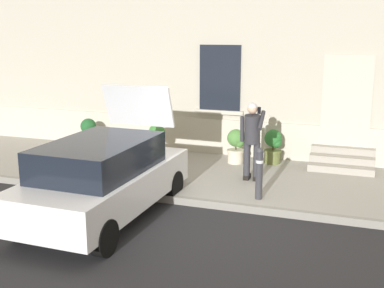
# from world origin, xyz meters

# --- Properties ---
(ground_plane) EXTENTS (80.00, 80.00, 0.00)m
(ground_plane) POSITION_xyz_m (0.00, 0.00, 0.00)
(ground_plane) COLOR #232326
(sidewalk) EXTENTS (24.00, 3.60, 0.15)m
(sidewalk) POSITION_xyz_m (0.00, 2.80, 0.07)
(sidewalk) COLOR #99968E
(sidewalk) RESTS_ON ground
(curb_edge) EXTENTS (24.00, 0.12, 0.15)m
(curb_edge) POSITION_xyz_m (0.00, 0.94, 0.07)
(curb_edge) COLOR gray
(curb_edge) RESTS_ON ground
(building_facade) EXTENTS (24.00, 1.52, 7.50)m
(building_facade) POSITION_xyz_m (0.01, 5.29, 3.73)
(building_facade) COLOR #B2AD9E
(building_facade) RESTS_ON ground
(entrance_stoop) EXTENTS (1.51, 0.96, 0.48)m
(entrance_stoop) POSITION_xyz_m (2.32, 4.23, 0.34)
(entrance_stoop) COLOR #9E998E
(entrance_stoop) RESTS_ON sidewalk
(hatchback_car_white) EXTENTS (1.86, 4.10, 2.34)m
(hatchback_car_white) POSITION_xyz_m (-1.70, -0.22, 0.80)
(hatchback_car_white) COLOR white
(hatchback_car_white) RESTS_ON ground
(bollard_near_person) EXTENTS (0.15, 0.15, 1.04)m
(bollard_near_person) POSITION_xyz_m (0.87, 1.35, 0.71)
(bollard_near_person) COLOR #333338
(bollard_near_person) RESTS_ON sidewalk
(bollard_far_left) EXTENTS (0.15, 0.15, 1.04)m
(bollard_far_left) POSITION_xyz_m (-2.41, 1.35, 0.71)
(bollard_far_left) COLOR #333338
(bollard_far_left) RESTS_ON sidewalk
(person_on_phone) EXTENTS (0.51, 0.47, 1.75)m
(person_on_phone) POSITION_xyz_m (0.46, 2.50, 1.15)
(person_on_phone) COLOR #2D2D33
(person_on_phone) RESTS_ON sidewalk
(planter_charcoal) EXTENTS (0.44, 0.44, 0.86)m
(planter_charcoal) POSITION_xyz_m (-4.51, 3.94, 0.61)
(planter_charcoal) COLOR #2D2D30
(planter_charcoal) RESTS_ON sidewalk
(planter_terracotta) EXTENTS (0.44, 0.44, 0.86)m
(planter_terracotta) POSITION_xyz_m (-2.36, 3.81, 0.61)
(planter_terracotta) COLOR #B25B38
(planter_terracotta) RESTS_ON sidewalk
(planter_cream) EXTENTS (0.44, 0.44, 0.86)m
(planter_cream) POSITION_xyz_m (-0.22, 3.83, 0.61)
(planter_cream) COLOR beige
(planter_cream) RESTS_ON sidewalk
(planter_olive) EXTENTS (0.44, 0.44, 0.86)m
(planter_olive) POSITION_xyz_m (0.66, 4.11, 0.61)
(planter_olive) COLOR #606B38
(planter_olive) RESTS_ON sidewalk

